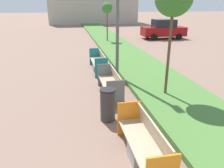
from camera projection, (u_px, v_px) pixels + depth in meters
planter_grass_strip at (136, 63)px, 12.51m from camera, size 2.80×120.00×0.18m
bench_orange_frame at (143, 146)px, 4.82m from camera, size 0.65×2.19×0.94m
bench_grey_frame at (111, 85)px, 8.33m from camera, size 0.65×2.16×0.94m
bench_teal_frame at (99, 63)px, 11.39m from camera, size 0.65×2.47×0.94m
litter_bin at (108, 105)px, 6.45m from camera, size 0.46×0.46×1.00m
sapling_tree_far at (107, 8)px, 18.54m from camera, size 0.91×0.91×3.41m
parked_car_distant at (163, 29)px, 21.41m from camera, size 4.26×2.00×1.86m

